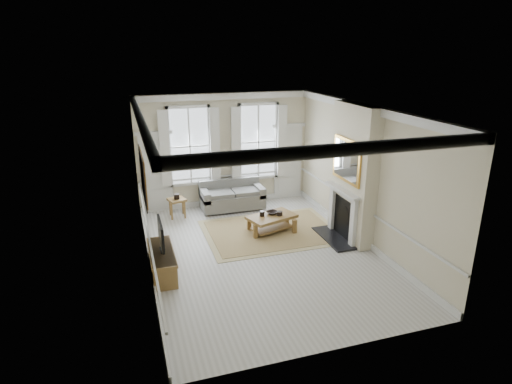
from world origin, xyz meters
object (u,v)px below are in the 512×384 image
object	(u,v)px
sofa	(232,197)
tv_stand	(162,262)
coffee_table	(272,218)
side_table	(177,202)

from	to	relation	value
sofa	tv_stand	xyz separation A→B (m)	(-2.41, -3.36, -0.09)
sofa	coffee_table	xyz separation A→B (m)	(0.56, -2.01, 0.02)
sofa	side_table	distance (m)	1.67
side_table	coffee_table	distance (m)	2.87
coffee_table	side_table	bearing A→B (deg)	123.75
sofa	tv_stand	size ratio (longest dim) A/B	1.25
sofa	coffee_table	size ratio (longest dim) A/B	1.34
sofa	coffee_table	bearing A→B (deg)	-74.30
sofa	coffee_table	distance (m)	2.08
side_table	tv_stand	world-z (taller)	side_table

